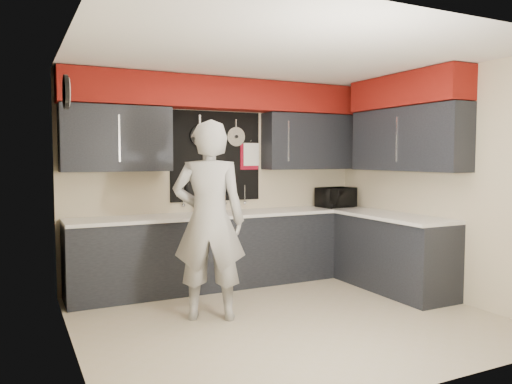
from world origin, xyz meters
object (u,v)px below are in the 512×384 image
microwave (336,197)px  person (209,221)px  knife_block (221,204)px  coffee_maker (213,201)px  utensil_crock (205,207)px

microwave → person: person is taller
knife_block → person: bearing=-108.6°
knife_block → coffee_maker: coffee_maker is taller
microwave → utensil_crock: (-1.91, 0.08, -0.05)m
utensil_crock → person: 1.24m
microwave → utensil_crock: 1.91m
utensil_crock → coffee_maker: bearing=-55.3°
knife_block → person: 1.23m
microwave → utensil_crock: size_ratio=2.96×
knife_block → person: size_ratio=0.11×
utensil_crock → person: size_ratio=0.08×
utensil_crock → coffee_maker: (0.07, -0.10, 0.08)m
person → knife_block: bearing=-92.4°
utensil_crock → knife_block: bearing=-25.5°
coffee_maker → person: 1.17m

